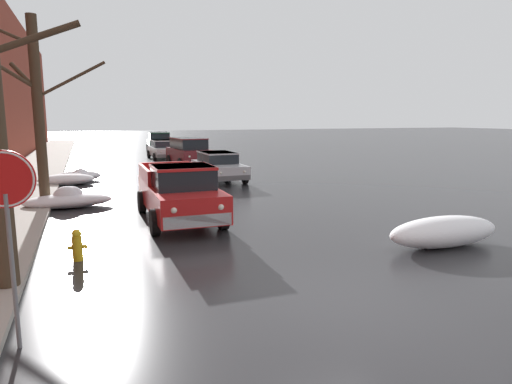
{
  "coord_description": "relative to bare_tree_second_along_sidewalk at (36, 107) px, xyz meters",
  "views": [
    {
      "loc": [
        -3.82,
        -6.19,
        3.13
      ],
      "look_at": [
        0.92,
        6.27,
        0.89
      ],
      "focal_mm": 31.44,
      "sensor_mm": 36.0,
      "label": 1
    }
  ],
  "objects": [
    {
      "name": "ground_plane",
      "position": [
        5.31,
        -11.01,
        -3.47
      ],
      "size": [
        200.0,
        200.0,
        0.0
      ],
      "primitive_type": "plane",
      "color": "#2B2B2D"
    },
    {
      "name": "left_sidewalk_slab",
      "position": [
        -1.27,
        6.99,
        -3.4
      ],
      "size": [
        3.08,
        80.0,
        0.13
      ],
      "primitive_type": "cube",
      "color": "#A8A399",
      "rests_on": "ground"
    },
    {
      "name": "snow_bank_near_corner_left",
      "position": [
        0.81,
        -0.5,
        -3.18
      ],
      "size": [
        2.92,
        1.24,
        0.75
      ],
      "color": "white",
      "rests_on": "ground"
    },
    {
      "name": "snow_bank_mid_block_left",
      "position": [
        0.65,
        5.16,
        -3.21
      ],
      "size": [
        2.48,
        1.2,
        0.52
      ],
      "color": "white",
      "rests_on": "ground"
    },
    {
      "name": "snow_bank_near_corner_right",
      "position": [
        9.53,
        -8.91,
        -3.11
      ],
      "size": [
        3.09,
        1.12,
        0.74
      ],
      "color": "white",
      "rests_on": "ground"
    },
    {
      "name": "snow_bank_along_right_kerb",
      "position": [
        1.11,
        6.35,
        -3.2
      ],
      "size": [
        2.1,
        1.04,
        0.63
      ],
      "color": "white",
      "rests_on": "ground"
    },
    {
      "name": "bare_tree_second_along_sidewalk",
      "position": [
        0.0,
        0.0,
        0.0
      ],
      "size": [
        4.45,
        1.99,
        6.5
      ],
      "color": "#423323",
      "rests_on": "ground"
    },
    {
      "name": "pickup_truck_red_approaching_near_lane",
      "position": [
        4.05,
        -3.97,
        -2.59
      ],
      "size": [
        2.14,
        5.23,
        1.76
      ],
      "color": "red",
      "rests_on": "ground"
    },
    {
      "name": "sedan_silver_parked_kerbside_close",
      "position": [
        7.55,
        3.97,
        -2.71
      ],
      "size": [
        1.97,
        4.42,
        1.42
      ],
      "color": "#B7B7BC",
      "rests_on": "ground"
    },
    {
      "name": "suv_maroon_parked_kerbside_mid",
      "position": [
        7.61,
        10.94,
        -2.48
      ],
      "size": [
        2.39,
        4.39,
        1.82
      ],
      "color": "maroon",
      "rests_on": "ground"
    },
    {
      "name": "sedan_white_parked_far_down_block",
      "position": [
        6.95,
        16.6,
        -2.71
      ],
      "size": [
        2.1,
        4.18,
        1.42
      ],
      "color": "silver",
      "rests_on": "ground"
    },
    {
      "name": "suv_green_queued_behind_truck",
      "position": [
        7.54,
        22.6,
        -2.48
      ],
      "size": [
        2.38,
        4.86,
        1.82
      ],
      "color": "#1E5633",
      "rests_on": "ground"
    },
    {
      "name": "fire_hydrant",
      "position": [
        1.19,
        -6.92,
        -3.11
      ],
      "size": [
        0.42,
        0.22,
        0.71
      ],
      "color": "gold",
      "rests_on": "ground"
    },
    {
      "name": "stop_sign_at_corner",
      "position": [
        0.48,
        -10.7,
        -1.37
      ],
      "size": [
        0.76,
        0.08,
        2.71
      ],
      "color": "slate",
      "rests_on": "ground"
    }
  ]
}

